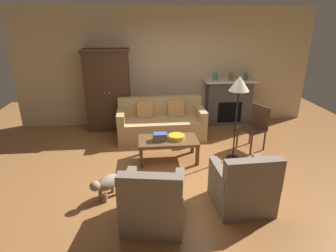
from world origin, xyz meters
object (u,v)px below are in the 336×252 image
armchair_near_left (153,203)px  floor_lamp (239,89)px  mantel_vase_bronze (230,76)px  armchair_near_right (243,187)px  armoire (108,90)px  dog (107,184)px  coffee_table (168,142)px  book_stack (160,137)px  couch (161,123)px  mantel_vase_slate (246,76)px  mantel_vase_jade (215,77)px  side_chair_wooden (255,125)px  fruit_bowl (177,137)px  fireplace (228,102)px

armchair_near_left → floor_lamp: 2.55m
mantel_vase_bronze → armchair_near_left: 4.26m
armchair_near_right → mantel_vase_bronze: bearing=76.8°
mantel_vase_bronze → floor_lamp: (-0.46, -1.94, 0.16)m
armoire → dog: bearing=-85.6°
armoire → mantel_vase_bronze: armoire is taller
coffee_table → book_stack: bearing=-166.7°
couch → mantel_vase_slate: 2.41m
couch → mantel_vase_jade: (1.37, 0.71, 0.89)m
dog → side_chair_wooden: bearing=27.8°
fruit_bowl → armoire: bearing=128.2°
mantel_vase_slate → mantel_vase_bronze: bearing=180.0°
armoire → side_chair_wooden: 3.41m
fruit_bowl → floor_lamp: size_ratio=0.19×
armoire → side_chair_wooden: armoire is taller
fireplace → fruit_bowl: 2.43m
mantel_vase_slate → armchair_near_right: bearing=-109.1°
book_stack → mantel_vase_slate: bearing=40.2°
fruit_bowl → mantel_vase_jade: size_ratio=1.75×
armchair_near_left → dog: armchair_near_left is taller
dog → armchair_near_right: bearing=-11.3°
fireplace → couch: 1.91m
couch → book_stack: couch is taller
mantel_vase_bronze → armoire: bearing=-178.8°
couch → mantel_vase_slate: (2.13, 0.71, 0.89)m
armoire → book_stack: 2.18m
fireplace → mantel_vase_slate: mantel_vase_slate is taller
armoire → armchair_near_right: (2.16, -3.32, -0.63)m
coffee_table → fruit_bowl: bearing=0.6°
mantel_vase_jade → armoire: bearing=-178.7°
fireplace → mantel_vase_slate: bearing=-2.7°
fruit_bowl → mantel_vase_jade: (1.16, 1.85, 0.75)m
book_stack → armchair_near_right: 1.84m
mantel_vase_jade → coffee_table: bearing=-125.4°
fruit_bowl → floor_lamp: 1.42m
mantel_vase_jade → floor_lamp: (-0.08, -1.94, 0.17)m
armoire → fruit_bowl: 2.33m
fireplace → floor_lamp: (-0.46, -1.96, 0.81)m
mantel_vase_bronze → armchair_near_right: (-0.79, -3.38, -0.90)m
armchair_near_right → side_chair_wooden: size_ratio=0.98×
mantel_vase_bronze → book_stack: bearing=-134.4°
coffee_table → side_chair_wooden: (1.81, 0.36, 0.15)m
coffee_table → mantel_vase_jade: size_ratio=6.31×
book_stack → armchair_near_left: 1.75m
couch → book_stack: 1.20m
fruit_bowl → mantel_vase_jade: mantel_vase_jade is taller
mantel_vase_bronze → side_chair_wooden: (0.11, -1.50, -0.70)m
armoire → book_stack: armoire is taller
mantel_vase_slate → armchair_near_right: mantel_vase_slate is taller
fireplace → couch: (-1.75, -0.73, -0.25)m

